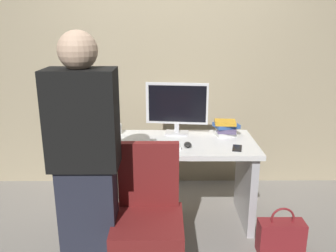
# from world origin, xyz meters

# --- Properties ---
(ground_plane) EXTENTS (9.00, 9.00, 0.00)m
(ground_plane) POSITION_xyz_m (0.00, 0.00, 0.00)
(ground_plane) COLOR gray
(wall_back) EXTENTS (6.40, 0.10, 3.00)m
(wall_back) POSITION_xyz_m (0.00, 0.84, 1.50)
(wall_back) COLOR tan
(wall_back) RESTS_ON ground
(desk) EXTENTS (1.45, 0.67, 0.73)m
(desk) POSITION_xyz_m (0.00, 0.00, 0.50)
(desk) COLOR white
(desk) RESTS_ON ground
(office_chair) EXTENTS (0.52, 0.52, 0.94)m
(office_chair) POSITION_xyz_m (-0.13, -0.77, 0.43)
(office_chair) COLOR black
(office_chair) RESTS_ON ground
(person_at_desk) EXTENTS (0.40, 0.24, 1.64)m
(person_at_desk) POSITION_xyz_m (-0.50, -0.81, 0.84)
(person_at_desk) COLOR #262838
(person_at_desk) RESTS_ON ground
(monitor) EXTENTS (0.54, 0.16, 0.46)m
(monitor) POSITION_xyz_m (0.08, 0.21, 0.98)
(monitor) COLOR silver
(monitor) RESTS_ON desk
(keyboard) EXTENTS (0.43, 0.14, 0.02)m
(keyboard) POSITION_xyz_m (-0.12, -0.14, 0.74)
(keyboard) COLOR white
(keyboard) RESTS_ON desk
(mouse) EXTENTS (0.06, 0.10, 0.03)m
(mouse) POSITION_xyz_m (0.16, -0.12, 0.74)
(mouse) COLOR black
(mouse) RESTS_ON desk
(cup_near_keyboard) EXTENTS (0.07, 0.07, 0.10)m
(cup_near_keyboard) POSITION_xyz_m (-0.48, -0.05, 0.77)
(cup_near_keyboard) COLOR #3372B2
(cup_near_keyboard) RESTS_ON desk
(cup_by_monitor) EXTENTS (0.08, 0.08, 0.09)m
(cup_by_monitor) POSITION_xyz_m (-0.45, 0.21, 0.77)
(cup_by_monitor) COLOR white
(cup_by_monitor) RESTS_ON desk
(book_stack) EXTENTS (0.23, 0.20, 0.14)m
(book_stack) POSITION_xyz_m (0.50, 0.15, 0.80)
(book_stack) COLOR white
(book_stack) RESTS_ON desk
(cell_phone) EXTENTS (0.10, 0.16, 0.01)m
(cell_phone) POSITION_xyz_m (0.54, -0.17, 0.73)
(cell_phone) COLOR black
(cell_phone) RESTS_ON desk
(handbag) EXTENTS (0.34, 0.14, 0.38)m
(handbag) POSITION_xyz_m (0.84, -0.47, 0.14)
(handbag) COLOR maroon
(handbag) RESTS_ON ground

